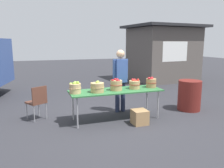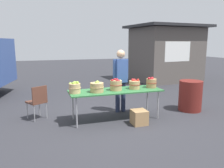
% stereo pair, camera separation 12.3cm
% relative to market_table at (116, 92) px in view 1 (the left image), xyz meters
% --- Properties ---
extents(ground_plane, '(40.00, 40.00, 0.00)m').
position_rel_market_table_xyz_m(ground_plane, '(0.00, 0.00, -0.71)').
color(ground_plane, '#2D2D33').
extents(market_table, '(2.30, 0.76, 0.75)m').
position_rel_market_table_xyz_m(market_table, '(0.00, 0.00, 0.00)').
color(market_table, '#2D6B38').
rests_on(market_table, ground).
extents(apple_basket_green_0, '(0.29, 0.29, 0.29)m').
position_rel_market_table_xyz_m(apple_basket_green_0, '(-1.02, -0.03, 0.17)').
color(apple_basket_green_0, tan).
rests_on(apple_basket_green_0, market_table).
extents(apple_basket_green_1, '(0.34, 0.34, 0.28)m').
position_rel_market_table_xyz_m(apple_basket_green_1, '(-0.50, -0.08, 0.16)').
color(apple_basket_green_1, tan).
rests_on(apple_basket_green_1, market_table).
extents(apple_basket_red_0, '(0.31, 0.31, 0.30)m').
position_rel_market_table_xyz_m(apple_basket_red_0, '(0.00, -0.02, 0.18)').
color(apple_basket_red_0, tan).
rests_on(apple_basket_red_0, market_table).
extents(apple_basket_red_1, '(0.29, 0.29, 0.26)m').
position_rel_market_table_xyz_m(apple_basket_red_1, '(0.50, 0.00, 0.16)').
color(apple_basket_red_1, tan).
rests_on(apple_basket_red_1, market_table).
extents(apple_basket_red_2, '(0.28, 0.28, 0.29)m').
position_rel_market_table_xyz_m(apple_basket_red_2, '(0.99, 0.02, 0.17)').
color(apple_basket_red_2, '#A87F51').
rests_on(apple_basket_red_2, market_table).
extents(vendor_adult, '(0.45, 0.26, 1.72)m').
position_rel_market_table_xyz_m(vendor_adult, '(0.33, 0.56, 0.30)').
color(vendor_adult, '#262D4C').
rests_on(vendor_adult, ground).
extents(food_kiosk, '(3.78, 3.24, 2.74)m').
position_rel_market_table_xyz_m(food_kiosk, '(4.33, 4.88, 0.67)').
color(food_kiosk, '#59514C').
rests_on(food_kiosk, ground).
extents(folding_chair, '(0.55, 0.55, 0.86)m').
position_rel_market_table_xyz_m(folding_chair, '(-1.86, 0.58, -0.20)').
color(folding_chair, brown).
rests_on(folding_chair, ground).
extents(trash_barrel, '(0.64, 0.64, 0.85)m').
position_rel_market_table_xyz_m(trash_barrel, '(2.25, 0.06, -0.28)').
color(trash_barrel, maroon).
rests_on(trash_barrel, ground).
extents(produce_crate, '(0.34, 0.34, 0.34)m').
position_rel_market_table_xyz_m(produce_crate, '(0.41, -0.52, -0.54)').
color(produce_crate, '#A87F51').
rests_on(produce_crate, ground).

